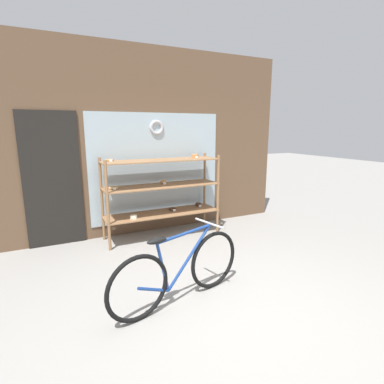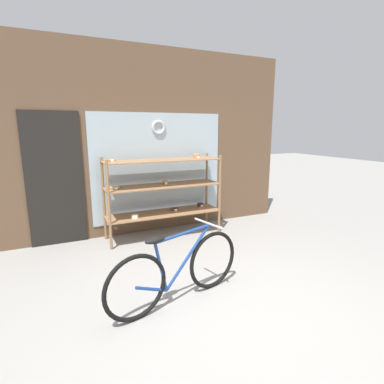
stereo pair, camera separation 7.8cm
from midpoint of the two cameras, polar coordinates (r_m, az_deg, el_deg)
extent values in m
plane|color=gray|center=(3.31, 7.17, -21.84)|extent=(30.00, 30.00, 0.00)
cube|color=brown|center=(5.34, -9.40, 9.30)|extent=(5.39, 0.08, 3.19)
cube|color=#A3B7C1|center=(5.40, -7.05, 4.65)|extent=(2.39, 0.02, 1.90)
cube|color=black|center=(5.12, -25.44, 2.03)|extent=(0.84, 0.03, 2.10)
torus|color=#B7B7BC|center=(5.34, -7.18, 12.10)|extent=(0.26, 0.06, 0.26)
cylinder|color=#8E6642|center=(4.65, -16.22, -2.68)|extent=(0.04, 0.04, 1.39)
cylinder|color=#8E6642|center=(5.30, 4.54, -0.45)|extent=(0.04, 0.04, 1.39)
cylinder|color=#8E6642|center=(5.13, -17.20, -1.38)|extent=(0.04, 0.04, 1.39)
cylinder|color=#8E6642|center=(5.72, 2.01, 0.52)|extent=(0.04, 0.04, 1.39)
cube|color=#8E6642|center=(5.19, -6.08, -4.03)|extent=(1.96, 0.54, 0.02)
cube|color=#8E6642|center=(5.08, -6.20, 1.20)|extent=(1.96, 0.54, 0.02)
cube|color=#8E6642|center=(5.02, -6.31, 6.03)|extent=(1.96, 0.54, 0.02)
torus|color=#4C2D1E|center=(5.33, -4.14, -3.26)|extent=(0.14, 0.14, 0.04)
cube|color=white|center=(5.26, -3.82, -3.48)|extent=(0.05, 0.00, 0.04)
ellipsoid|color=#AD7F4C|center=(5.19, -5.93, 1.95)|extent=(0.11, 0.09, 0.07)
cube|color=white|center=(5.14, -5.69, 1.63)|extent=(0.05, 0.00, 0.04)
cylinder|color=beige|center=(4.94, -11.55, -4.64)|extent=(0.11, 0.11, 0.05)
cube|color=white|center=(4.88, -11.35, -4.93)|extent=(0.05, 0.00, 0.04)
torus|color=#B27A42|center=(4.95, -15.80, 5.85)|extent=(0.12, 0.12, 0.03)
cube|color=white|center=(4.88, -15.66, 5.81)|extent=(0.05, 0.00, 0.04)
cylinder|color=#C67F42|center=(5.34, 0.13, 6.88)|extent=(0.12, 0.12, 0.06)
cube|color=white|center=(5.28, 0.47, 6.69)|extent=(0.05, 0.00, 0.04)
cylinder|color=#422619|center=(5.60, 0.84, -2.41)|extent=(0.12, 0.12, 0.05)
cube|color=white|center=(5.54, 1.15, -2.64)|extent=(0.05, 0.00, 0.04)
torus|color=tan|center=(4.91, -15.18, 0.80)|extent=(0.15, 0.15, 0.04)
cube|color=white|center=(4.83, -14.99, 0.62)|extent=(0.05, 0.00, 0.04)
torus|color=black|center=(3.05, -10.99, -17.59)|extent=(0.67, 0.20, 0.68)
torus|color=black|center=(3.57, 3.56, -12.76)|extent=(0.67, 0.20, 0.68)
cylinder|color=navy|center=(3.30, -1.12, -12.20)|extent=(0.59, 0.17, 0.62)
cylinder|color=navy|center=(3.16, -2.04, -7.92)|extent=(0.69, 0.20, 0.07)
cylinder|color=navy|center=(3.12, -6.32, -14.15)|extent=(0.16, 0.07, 0.56)
cylinder|color=navy|center=(3.16, -8.02, -17.93)|extent=(0.36, 0.12, 0.18)
ellipsoid|color=black|center=(2.97, -7.48, -9.15)|extent=(0.23, 0.14, 0.06)
cylinder|color=#B2B2B7|center=(3.36, 2.72, -5.97)|extent=(0.13, 0.45, 0.02)
camera|label=1|loc=(0.04, -90.58, -0.12)|focal=28.00mm
camera|label=2|loc=(0.04, 89.42, 0.12)|focal=28.00mm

